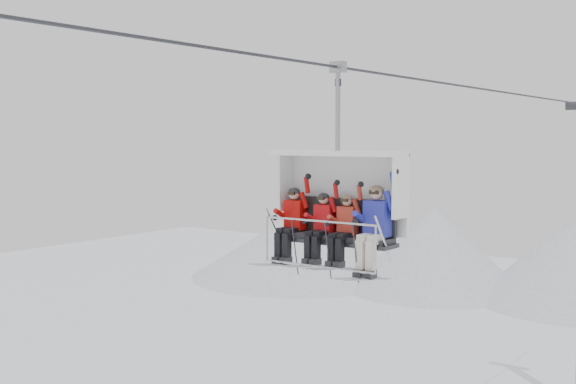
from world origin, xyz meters
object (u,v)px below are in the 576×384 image
Objects in this scene: skier_center_right at (344,227)px; chairlift_carrier at (341,196)px; skier_far_right at (375,225)px; skier_center_left at (321,225)px; skier_far_left at (292,221)px.

chairlift_carrier is at bearing 130.75° from skier_center_right.
skier_center_right is 0.66m from skier_far_right.
chairlift_carrier is 0.71m from skier_center_left.
chairlift_carrier is 0.72m from skier_center_right.
skier_far_left reaches higher than skier_center_right.
skier_far_left is 1.00× the size of skier_center_left.
chairlift_carrier reaches higher than skier_center_left.
chairlift_carrier is at bearing 17.94° from skier_far_left.
chairlift_carrier is 1.10m from skier_far_right.
skier_far_left is at bearing 179.47° from skier_center_right.
chairlift_carrier reaches higher than skier_far_right.
chairlift_carrier is at bearing 51.42° from skier_center_left.
skier_far_left is at bearing -179.60° from skier_far_right.
skier_center_left is at bearing -0.83° from skier_far_left.
skier_center_right is at bearing -177.79° from skier_far_right.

